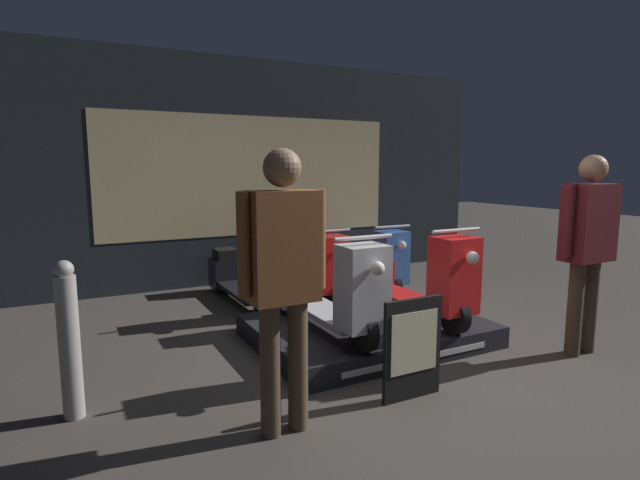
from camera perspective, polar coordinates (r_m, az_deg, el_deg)
The scene contains 12 objects.
ground_plane at distance 4.28m, azimuth 11.76°, elevation -14.99°, with size 30.00×30.00×0.00m, color #423D38.
shop_wall_back at distance 7.38m, azimuth -7.66°, elevation 7.65°, with size 7.88×0.09×3.20m.
display_platform at distance 4.96m, azimuth 5.39°, elevation -10.24°, with size 2.13×1.59×0.20m.
scooter_display_left at distance 4.56m, azimuth 0.70°, elevation -5.73°, with size 0.53×1.78×0.95m.
scooter_display_right at distance 5.07m, azimuth 10.31°, elevation -4.41°, with size 0.53×1.78×0.95m.
scooter_backrow_0 at distance 6.21m, azimuth -8.83°, elevation -3.93°, with size 0.53×1.78×0.95m.
scooter_backrow_1 at distance 6.54m, azimuth -1.39°, elevation -3.20°, with size 0.53×1.78×0.95m.
scooter_backrow_2 at distance 6.98m, azimuth 5.22°, elevation -2.50°, with size 0.53×1.78×0.95m.
person_left_browsing at distance 3.07m, azimuth -4.23°, elevation -3.29°, with size 0.58×0.24×1.80m.
person_right_browsing at distance 4.99m, azimuth 28.29°, elevation 0.35°, with size 0.62×0.26×1.79m.
price_sign_board at distance 3.76m, azimuth 10.53°, elevation -12.08°, with size 0.49×0.04×0.75m.
street_bollard at distance 3.77m, azimuth -26.75°, elevation -10.24°, with size 0.14×0.14×1.08m.
Camera 1 is at (-2.53, -3.01, 1.69)m, focal length 28.00 mm.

